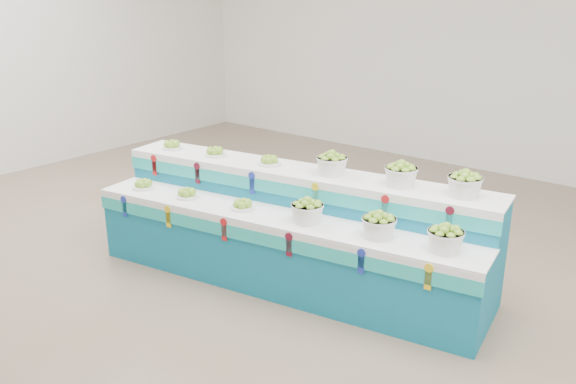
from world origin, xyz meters
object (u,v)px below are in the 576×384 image
object	(u,v)px
display_stand	(288,229)
basket_upper_right	(465,184)
plate_upper_mid	(215,151)
basket_lower_left	(307,211)

from	to	relation	value
display_stand	basket_upper_right	distance (m)	1.65
display_stand	plate_upper_mid	bearing A→B (deg)	166.60
basket_lower_left	plate_upper_mid	xyz separation A→B (m)	(-1.36, 0.25, 0.24)
plate_upper_mid	basket_upper_right	xyz separation A→B (m)	(2.45, 0.40, 0.06)
display_stand	plate_upper_mid	size ratio (longest dim) A/B	17.02
basket_upper_right	display_stand	bearing A→B (deg)	-161.91
plate_upper_mid	basket_upper_right	distance (m)	2.48
display_stand	plate_upper_mid	world-z (taller)	plate_upper_mid
basket_lower_left	basket_upper_right	distance (m)	1.31
display_stand	basket_upper_right	size ratio (longest dim) A/B	13.47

